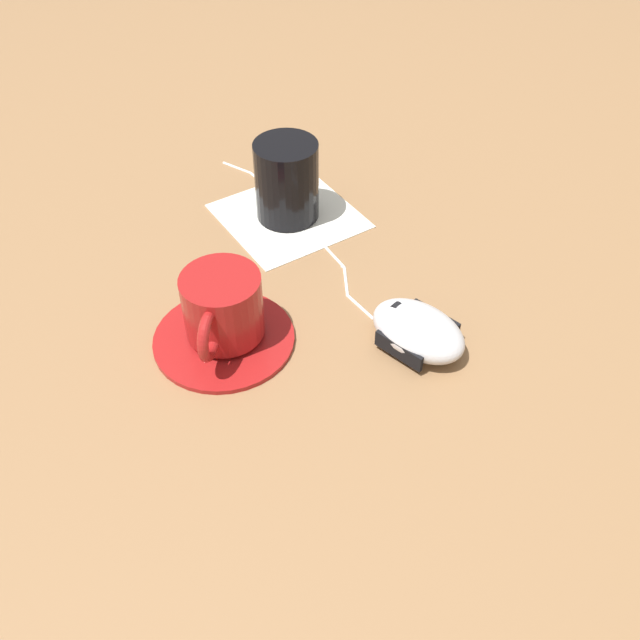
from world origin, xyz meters
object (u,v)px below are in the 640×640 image
saucer (224,337)px  drinking_glass (287,181)px  coffee_cup (222,307)px  computer_mouse (418,331)px

saucer → drinking_glass: bearing=-161.2°
coffee_cup → drinking_glass: size_ratio=1.11×
computer_mouse → coffee_cup: bearing=-58.3°
coffee_cup → drinking_glass: bearing=-160.9°
coffee_cup → computer_mouse: coffee_cup is taller
saucer → coffee_cup: size_ratio=1.35×
coffee_cup → computer_mouse: (-0.09, 0.15, -0.02)m
computer_mouse → drinking_glass: size_ratio=1.15×
coffee_cup → computer_mouse: size_ratio=0.96×
computer_mouse → drinking_glass: 0.24m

